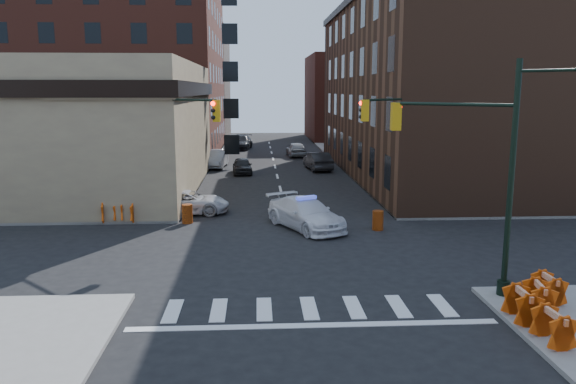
{
  "coord_description": "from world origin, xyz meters",
  "views": [
    {
      "loc": [
        -1.69,
        -24.37,
        7.16
      ],
      "look_at": [
        -0.18,
        2.7,
        2.2
      ],
      "focal_mm": 35.0,
      "sensor_mm": 36.0,
      "label": 1
    }
  ],
  "objects": [
    {
      "name": "barricade_nw_a",
      "position": [
        -9.5,
        5.7,
        0.65
      ],
      "size": [
        1.41,
        0.84,
        1.0
      ],
      "primitive_type": null,
      "rotation": [
        0.0,
        0.0,
        0.13
      ],
      "color": "orange",
      "rests_on": "sidewalk_nw"
    },
    {
      "name": "sidewalk_ne",
      "position": [
        23.0,
        32.75,
        0.07
      ],
      "size": [
        34.0,
        54.5,
        0.15
      ],
      "primitive_type": "cube",
      "color": "gray",
      "rests_on": "ground"
    },
    {
      "name": "parked_car_wnear",
      "position": [
        -2.96,
        23.75,
        0.68
      ],
      "size": [
        1.85,
        4.09,
        1.36
      ],
      "primitive_type": "imported",
      "rotation": [
        0.0,
        0.0,
        0.06
      ],
      "color": "black",
      "rests_on": "ground"
    },
    {
      "name": "apartment_block",
      "position": [
        -18.5,
        40.0,
        12.0
      ],
      "size": [
        25.0,
        25.0,
        24.0
      ],
      "primitive_type": "cube",
      "color": "#5C271D",
      "rests_on": "ground"
    },
    {
      "name": "barrel_road",
      "position": [
        4.53,
        3.55,
        0.51
      ],
      "size": [
        0.7,
        0.7,
        1.01
      ],
      "primitive_type": "cylinder",
      "rotation": [
        0.0,
        0.0,
        0.29
      ],
      "color": "#D15409",
      "rests_on": "ground"
    },
    {
      "name": "signal_pole_ne",
      "position": [
        5.84,
        5.35,
        4.34
      ],
      "size": [
        3.67,
        3.58,
        8.0
      ],
      "rotation": [
        0.0,
        0.0,
        -2.36
      ],
      "color": "black",
      "rests_on": "sidewalk_ne"
    },
    {
      "name": "barricade_nw_b",
      "position": [
        -8.83,
        5.7,
        0.62
      ],
      "size": [
        1.35,
        0.86,
        0.94
      ],
      "primitive_type": null,
      "rotation": [
        0.0,
        0.0,
        -0.19
      ],
      "color": "#C33B09",
      "rests_on": "sidewalk_nw"
    },
    {
      "name": "barricade_se_c",
      "position": [
        6.4,
        -8.5,
        0.64
      ],
      "size": [
        0.71,
        1.34,
        0.99
      ],
      "primitive_type": null,
      "rotation": [
        0.0,
        0.0,
        1.54
      ],
      "color": "orange",
      "rests_on": "sidewalk_se"
    },
    {
      "name": "filler_nw",
      "position": [
        -16.0,
        62.0,
        8.0
      ],
      "size": [
        20.0,
        18.0,
        16.0
      ],
      "primitive_type": "cube",
      "color": "brown",
      "rests_on": "ground"
    },
    {
      "name": "pedestrian_a",
      "position": [
        -6.5,
        9.15,
        1.12
      ],
      "size": [
        0.8,
        0.62,
        1.94
      ],
      "primitive_type": "imported",
      "rotation": [
        0.0,
        0.0,
        -0.23
      ],
      "color": "black",
      "rests_on": "sidewalk_nw"
    },
    {
      "name": "tree_ne_near",
      "position": [
        7.5,
        26.0,
        3.49
      ],
      "size": [
        3.0,
        3.0,
        4.85
      ],
      "color": "black",
      "rests_on": "sidewalk_ne"
    },
    {
      "name": "parked_car_enear",
      "position": [
        3.79,
        25.63,
        0.81
      ],
      "size": [
        2.33,
        5.1,
        1.62
      ],
      "primitive_type": "imported",
      "rotation": [
        0.0,
        0.0,
        3.27
      ],
      "color": "black",
      "rests_on": "ground"
    },
    {
      "name": "signal_pole_se",
      "position": [
        6.04,
        -5.52,
        4.61
      ],
      "size": [
        5.4,
        5.27,
        8.0
      ],
      "rotation": [
        0.0,
        0.0,
        2.36
      ],
      "color": "black",
      "rests_on": "sidewalk_se"
    },
    {
      "name": "sidewalk_nw",
      "position": [
        -23.0,
        32.75,
        0.07
      ],
      "size": [
        34.0,
        54.5,
        0.15
      ],
      "primitive_type": "cube",
      "color": "gray",
      "rests_on": "ground"
    },
    {
      "name": "pedestrian_c",
      "position": [
        -11.12,
        9.68,
        1.16
      ],
      "size": [
        1.27,
        1.0,
        2.02
      ],
      "primitive_type": "imported",
      "rotation": [
        0.0,
        0.0,
        0.5
      ],
      "color": "#1D232B",
      "rests_on": "sidewalk_nw"
    },
    {
      "name": "police_car",
      "position": [
        0.82,
        4.09,
        0.79
      ],
      "size": [
        4.44,
        5.84,
        1.58
      ],
      "primitive_type": "imported",
      "rotation": [
        0.0,
        0.0,
        0.47
      ],
      "color": "white",
      "rests_on": "ground"
    },
    {
      "name": "parked_car_wdeep",
      "position": [
        -3.61,
        44.02,
        0.83
      ],
      "size": [
        3.01,
        5.94,
        1.65
      ],
      "primitive_type": "imported",
      "rotation": [
        0.0,
        0.0,
        -0.13
      ],
      "color": "black",
      "rests_on": "ground"
    },
    {
      "name": "pickup",
      "position": [
        -5.8,
        8.05,
        0.68
      ],
      "size": [
        4.94,
        2.33,
        1.37
      ],
      "primitive_type": "imported",
      "rotation": [
        0.0,
        0.0,
        1.56
      ],
      "color": "silver",
      "rests_on": "ground"
    },
    {
      "name": "tree_ne_far",
      "position": [
        7.5,
        34.0,
        3.49
      ],
      "size": [
        3.0,
        3.0,
        4.85
      ],
      "color": "black",
      "rests_on": "sidewalk_ne"
    },
    {
      "name": "parked_car_efar",
      "position": [
        2.56,
        36.13,
        0.79
      ],
      "size": [
        2.12,
        4.72,
        1.58
      ],
      "primitive_type": "imported",
      "rotation": [
        0.0,
        0.0,
        3.2
      ],
      "color": "gray",
      "rests_on": "ground"
    },
    {
      "name": "barricade_se_d",
      "position": [
        6.53,
        -10.09,
        0.63
      ],
      "size": [
        0.69,
        1.3,
        0.95
      ],
      "primitive_type": null,
      "rotation": [
        0.0,
        0.0,
        1.62
      ],
      "color": "#E9470A",
      "rests_on": "sidewalk_se"
    },
    {
      "name": "ground",
      "position": [
        0.0,
        0.0,
        0.0
      ],
      "size": [
        140.0,
        140.0,
        0.0
      ],
      "primitive_type": "plane",
      "color": "black",
      "rests_on": "ground"
    },
    {
      "name": "parked_car_wfar",
      "position": [
        -5.5,
        27.74,
        0.82
      ],
      "size": [
        2.17,
        5.13,
        1.65
      ],
      "primitive_type": "imported",
      "rotation": [
        0.0,
        0.0,
        -0.09
      ],
      "color": "#94969C",
      "rests_on": "ground"
    },
    {
      "name": "pedestrian_b",
      "position": [
        -10.38,
        9.16,
        1.12
      ],
      "size": [
        0.97,
        0.77,
        1.94
      ],
      "primitive_type": "imported",
      "rotation": [
        0.0,
        0.0,
        -0.04
      ],
      "color": "black",
      "rests_on": "sidewalk_nw"
    },
    {
      "name": "barrel_bank",
      "position": [
        -5.5,
        5.6,
        0.52
      ],
      "size": [
        0.65,
        0.65,
        1.04
      ],
      "primitive_type": "cylinder",
      "rotation": [
        0.0,
        0.0,
        0.14
      ],
      "color": "#C34209",
      "rests_on": "ground"
    },
    {
      "name": "filler_ne",
      "position": [
        14.0,
        58.0,
        6.0
      ],
      "size": [
        16.0,
        16.0,
        12.0
      ],
      "primitive_type": "cube",
      "color": "#5C271D",
      "rests_on": "ground"
    },
    {
      "name": "bank_building",
      "position": [
        -17.0,
        16.5,
        4.5
      ],
      "size": [
        22.0,
        22.0,
        9.0
      ],
      "primitive_type": "cube",
      "color": "#948561",
      "rests_on": "ground"
    },
    {
      "name": "commercial_row_ne",
      "position": [
        13.0,
        22.5,
        7.0
      ],
      "size": [
        14.0,
        34.0,
        14.0
      ],
      "primitive_type": "cube",
      "color": "#4A2D1D",
      "rests_on": "ground"
    },
    {
      "name": "signal_pole_nw",
      "position": [
        -5.85,
        5.34,
        4.34
      ],
      "size": [
        3.58,
        3.67,
        8.0
      ],
      "rotation": [
        0.0,
        0.0,
        -0.79
      ],
      "color": "black",
      "rests_on": "sidewalk_nw"
    },
    {
      "name": "barricade_se_b",
      "position": [
        8.03,
        -7.0,
        0.61
      ],
      "size": [
        0.63,
        1.22,
        0.91
      ],
      "primitive_type": null,
      "rotation": [
        0.0,
        0.0,
        1.59
      ],
      "color": "red",
      "rests_on": "sidewalk_se"
    },
    {
      "name": "barricade_se_a",
      "position": [
        7.27,
        -7.85,
        0.62
      ],
      "size": [
        0.84,
        1.36,
        0.95
      ],
      "primitive_type": null,
      "rotation": [
        0.0,
        0.0,
        1.4
      ],
      "color": "#EC4B0B",
      "rests_on": "sidewalk_se"
    }
  ]
}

